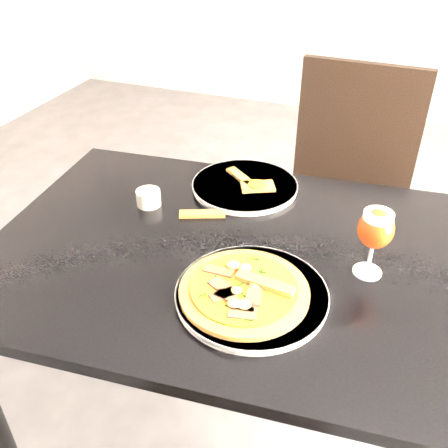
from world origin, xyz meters
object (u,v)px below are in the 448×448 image
at_px(chair_far, 342,197).
at_px(pizza, 245,290).
at_px(dining_table, 244,280).
at_px(beer_glass, 376,230).

distance_m(chair_far, pizza, 0.88).
bearing_deg(dining_table, chair_far, 73.50).
height_order(chair_far, beer_glass, chair_far).
bearing_deg(chair_far, dining_table, -98.85).
relative_size(chair_far, beer_glass, 6.12).
height_order(chair_far, pizza, chair_far).
relative_size(chair_far, pizza, 3.68).
relative_size(dining_table, pizza, 4.79).
xyz_separation_m(dining_table, beer_glass, (0.28, 0.02, 0.20)).
distance_m(dining_table, beer_glass, 0.34).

